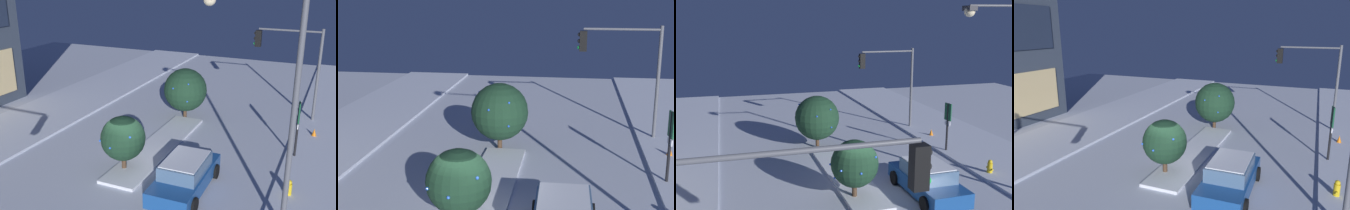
{
  "view_description": "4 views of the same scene",
  "coord_description": "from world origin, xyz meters",
  "views": [
    {
      "loc": [
        -14.8,
        -8.24,
        9.06
      ],
      "look_at": [
        3.73,
        0.0,
        2.07
      ],
      "focal_mm": 42.69,
      "sensor_mm": 36.0,
      "label": 1
    },
    {
      "loc": [
        -13.43,
        -2.94,
        7.54
      ],
      "look_at": [
        4.35,
        -0.31,
        2.97
      ],
      "focal_mm": 49.99,
      "sensor_mm": 36.0,
      "label": 2
    },
    {
      "loc": [
        -16.26,
        5.74,
        7.82
      ],
      "look_at": [
        4.36,
        -0.39,
        3.23
      ],
      "focal_mm": 44.03,
      "sensor_mm": 36.0,
      "label": 3
    },
    {
      "loc": [
        -12.82,
        -5.7,
        6.81
      ],
      "look_at": [
        2.13,
        0.63,
        2.85
      ],
      "focal_mm": 34.02,
      "sensor_mm": 36.0,
      "label": 4
    }
  ],
  "objects": [
    {
      "name": "ground",
      "position": [
        0.0,
        0.0,
        0.0
      ],
      "size": [
        52.0,
        52.0,
        0.0
      ],
      "primitive_type": "plane",
      "color": "silver"
    },
    {
      "name": "curb_strip_far",
      "position": [
        0.0,
        8.84,
        0.07
      ],
      "size": [
        52.0,
        5.2,
        0.14
      ],
      "primitive_type": "cube",
      "color": "silver",
      "rests_on": "ground"
    },
    {
      "name": "median_strip",
      "position": [
        2.67,
        0.08,
        0.07
      ],
      "size": [
        9.0,
        1.8,
        0.14
      ],
      "primitive_type": "cube",
      "color": "silver",
      "rests_on": "ground"
    },
    {
      "name": "car_near",
      "position": [
        -0.72,
        -2.78,
        0.71
      ],
      "size": [
        4.64,
        2.1,
        1.49
      ],
      "rotation": [
        0.0,
        0.0,
        0.02
      ],
      "color": "#19478C",
      "rests_on": "ground"
    },
    {
      "name": "traffic_light_corner_near_right",
      "position": [
        9.97,
        -5.41,
        4.0
      ],
      "size": [
        0.32,
        4.08,
        5.73
      ],
      "rotation": [
        0.0,
        0.0,
        1.57
      ],
      "color": "#565960",
      "rests_on": "ground"
    },
    {
      "name": "street_lamp_arched",
      "position": [
        -1.85,
        -6.13,
        5.46
      ],
      "size": [
        0.82,
        3.47,
        8.43
      ],
      "rotation": [
        0.0,
        0.0,
        1.43
      ],
      "color": "#565960",
      "rests_on": "ground"
    },
    {
      "name": "fire_hydrant",
      "position": [
        0.47,
        -6.92,
        0.39
      ],
      "size": [
        0.48,
        0.26,
        0.81
      ],
      "color": "gold",
      "rests_on": "ground"
    },
    {
      "name": "parking_info_sign",
      "position": [
        4.3,
        -6.68,
        1.9
      ],
      "size": [
        0.55,
        0.14,
        2.95
      ],
      "rotation": [
        0.0,
        0.0,
        1.72
      ],
      "color": "black",
      "rests_on": "ground"
    },
    {
      "name": "decorated_tree_median",
      "position": [
        7.33,
        0.42,
        1.88
      ],
      "size": [
        2.68,
        2.68,
        3.22
      ],
      "color": "#473323",
      "rests_on": "ground"
    },
    {
      "name": "decorated_tree_left_of_median",
      "position": [
        -0.25,
        0.5,
        1.63
      ],
      "size": [
        2.14,
        2.11,
        2.68
      ],
      "color": "#473323",
      "rests_on": "ground"
    },
    {
      "name": "construction_cone",
      "position": [
        7.36,
        -7.35,
        0.28
      ],
      "size": [
        0.36,
        0.36,
        0.55
      ],
      "primitive_type": "cone",
      "color": "orange",
      "rests_on": "ground"
    }
  ]
}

